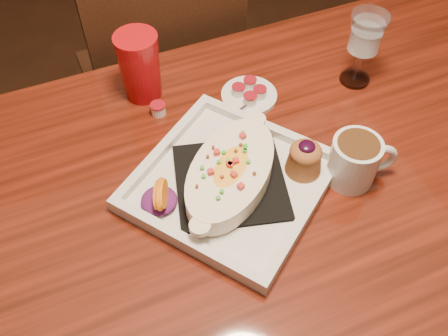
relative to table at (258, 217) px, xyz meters
name	(u,v)px	position (x,y,z in m)	size (l,w,h in m)	color
floor	(246,336)	(0.00, 0.00, -0.65)	(7.00, 7.00, 0.00)	#321B10
table	(258,217)	(0.00, 0.00, 0.00)	(1.50, 0.90, 0.75)	maroon
chair_far	(164,80)	(0.00, 0.63, -0.15)	(0.42, 0.42, 0.93)	black
plate	(235,176)	(-0.04, 0.03, 0.13)	(0.44, 0.44, 0.08)	silver
coffee_mug	(356,159)	(0.17, -0.04, 0.15)	(0.13, 0.09, 0.10)	silver
goblet	(366,37)	(0.32, 0.19, 0.21)	(0.08, 0.08, 0.17)	silver
saucer	(249,95)	(0.08, 0.23, 0.11)	(0.12, 0.12, 0.08)	silver
creamer_loose	(158,109)	(-0.11, 0.26, 0.11)	(0.03, 0.03, 0.03)	silver
red_tumbler	(140,67)	(-0.12, 0.33, 0.17)	(0.09, 0.09, 0.15)	#B30C12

